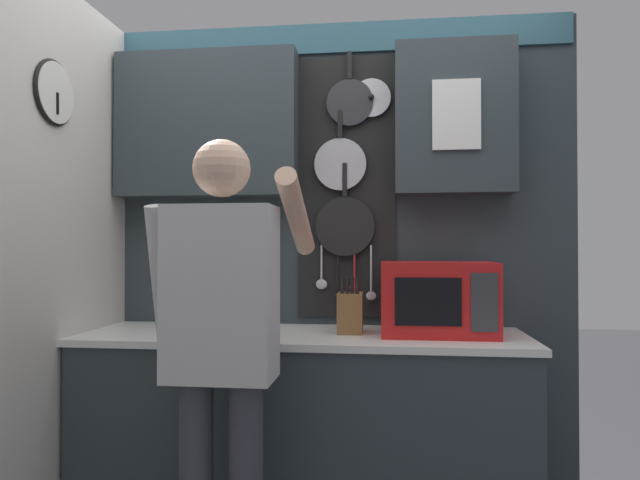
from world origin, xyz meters
The scene contains 7 objects.
base_cabinet_counter centered at (0.00, 0.00, 0.45)m, with size 1.95×0.62×0.91m.
back_wall_unit centered at (-0.02, 0.27, 1.50)m, with size 2.52×0.22×2.39m.
side_wall centered at (-0.99, -0.40, 1.21)m, with size 0.07×1.60×2.39m.
microwave centered at (0.59, 0.03, 1.07)m, with size 0.49×0.36×0.32m.
knife_block centered at (0.21, 0.03, 1.00)m, with size 0.11×0.15×0.25m.
utensil_crock centered at (-0.46, 0.03, 0.99)m, with size 0.11×0.11×0.31m.
person centered at (-0.21, -0.53, 0.99)m, with size 0.54×0.62×1.67m.
Camera 1 is at (0.37, -2.50, 1.28)m, focal length 32.00 mm.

